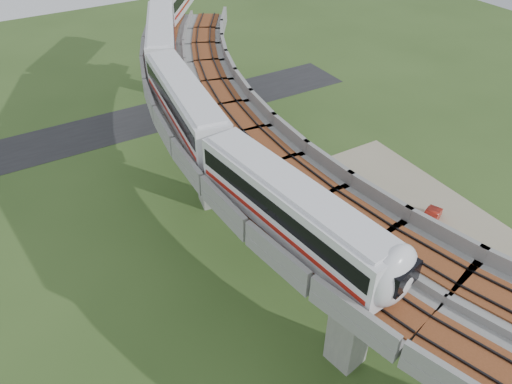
{
  "coord_description": "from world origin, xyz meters",
  "views": [
    {
      "loc": [
        -15.23,
        -25.38,
        30.48
      ],
      "look_at": [
        0.45,
        0.95,
        7.5
      ],
      "focal_mm": 35.0,
      "sensor_mm": 36.0,
      "label": 1
    }
  ],
  "objects_px": {
    "car_red": "(430,218)",
    "car_dark": "(326,176)",
    "car_white": "(425,291)",
    "metro_train": "(195,66)"
  },
  "relations": [
    {
      "from": "car_white",
      "to": "car_red",
      "type": "relative_size",
      "value": 0.99
    },
    {
      "from": "car_white",
      "to": "car_dark",
      "type": "bearing_deg",
      "value": 80.49
    },
    {
      "from": "car_dark",
      "to": "metro_train",
      "type": "bearing_deg",
      "value": 46.28
    },
    {
      "from": "car_red",
      "to": "car_dark",
      "type": "distance_m",
      "value": 11.17
    },
    {
      "from": "metro_train",
      "to": "car_red",
      "type": "xyz_separation_m",
      "value": [
        14.82,
        -17.84,
        -11.68
      ]
    },
    {
      "from": "car_red",
      "to": "car_dark",
      "type": "bearing_deg",
      "value": 178.28
    },
    {
      "from": "car_white",
      "to": "car_dark",
      "type": "height_order",
      "value": "car_dark"
    },
    {
      "from": "metro_train",
      "to": "car_red",
      "type": "relative_size",
      "value": 16.65
    },
    {
      "from": "metro_train",
      "to": "car_white",
      "type": "bearing_deg",
      "value": -72.31
    },
    {
      "from": "car_red",
      "to": "car_dark",
      "type": "height_order",
      "value": "car_dark"
    }
  ]
}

